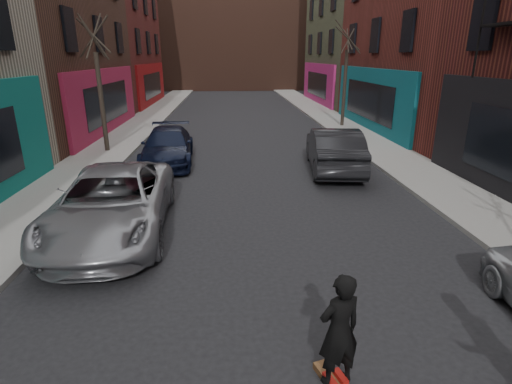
{
  "coord_description": "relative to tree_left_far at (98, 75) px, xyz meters",
  "views": [
    {
      "loc": [
        -0.73,
        -0.02,
        4.15
      ],
      "look_at": [
        -0.22,
        7.41,
        1.6
      ],
      "focal_mm": 28.0,
      "sensor_mm": 36.0,
      "label": 1
    }
  ],
  "objects": [
    {
      "name": "sidewalk_left",
      "position": [
        -0.05,
        12.0,
        -3.31
      ],
      "size": [
        2.5,
        84.0,
        0.13
      ],
      "primitive_type": "cube",
      "color": "gray",
      "rests_on": "ground"
    },
    {
      "name": "sidewalk_right",
      "position": [
        12.45,
        12.0,
        -3.31
      ],
      "size": [
        2.5,
        84.0,
        0.13
      ],
      "primitive_type": "cube",
      "color": "gray",
      "rests_on": "ground"
    },
    {
      "name": "building_far",
      "position": [
        6.2,
        38.0,
        3.62
      ],
      "size": [
        40.0,
        10.0,
        14.0
      ],
      "primitive_type": "cube",
      "color": "#47281E",
      "rests_on": "ground"
    },
    {
      "name": "tree_left_far",
      "position": [
        0.0,
        0.0,
        0.0
      ],
      "size": [
        2.0,
        2.0,
        6.5
      ],
      "primitive_type": null,
      "color": "black",
      "rests_on": "sidewalk_left"
    },
    {
      "name": "tree_right_far",
      "position": [
        12.4,
        6.0,
        0.15
      ],
      "size": [
        2.0,
        2.0,
        6.8
      ],
      "primitive_type": null,
      "color": "black",
      "rests_on": "sidewalk_right"
    },
    {
      "name": "parked_left_far",
      "position": [
        2.62,
        -8.75,
        -2.6
      ],
      "size": [
        2.89,
        5.76,
        1.56
      ],
      "primitive_type": "imported",
      "rotation": [
        0.0,
        0.0,
        0.05
      ],
      "color": "gray",
      "rests_on": "ground"
    },
    {
      "name": "parked_left_end",
      "position": [
        3.0,
        -2.02,
        -2.69
      ],
      "size": [
        2.22,
        4.89,
        1.39
      ],
      "primitive_type": "imported",
      "rotation": [
        0.0,
        0.0,
        0.06
      ],
      "color": "black",
      "rests_on": "ground"
    },
    {
      "name": "parked_right_end",
      "position": [
        9.4,
        -3.53,
        -2.57
      ],
      "size": [
        2.27,
        5.09,
        1.62
      ],
      "primitive_type": "imported",
      "rotation": [
        0.0,
        0.0,
        3.03
      ],
      "color": "black",
      "rests_on": "ground"
    },
    {
      "name": "skateboard",
      "position": [
        6.79,
        -13.95,
        -3.33
      ],
      "size": [
        0.45,
        0.83,
        0.1
      ],
      "primitive_type": "cube",
      "rotation": [
        0.0,
        0.0,
        0.3
      ],
      "color": "brown",
      "rests_on": "ground"
    },
    {
      "name": "skateboarder",
      "position": [
        6.79,
        -13.95,
        -2.49
      ],
      "size": [
        0.66,
        0.53,
        1.59
      ],
      "primitive_type": "imported",
      "rotation": [
        0.0,
        0.0,
        3.44
      ],
      "color": "black",
      "rests_on": "skateboard"
    }
  ]
}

